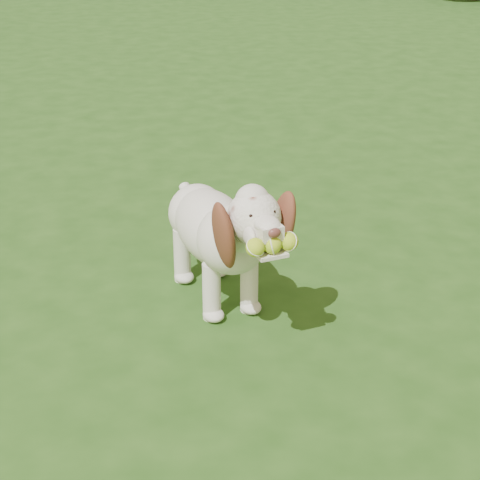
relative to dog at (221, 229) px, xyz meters
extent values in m
plane|color=#204413|center=(0.54, 0.13, -0.36)|extent=(80.00, 80.00, 0.00)
ellipsoid|color=silver|center=(-0.02, 0.09, -0.03)|extent=(0.43, 0.62, 0.30)
ellipsoid|color=silver|center=(0.03, -0.12, 0.00)|extent=(0.36, 0.36, 0.29)
ellipsoid|color=silver|center=(-0.08, 0.28, -0.04)|extent=(0.33, 0.33, 0.27)
cylinder|color=silver|center=(0.06, -0.23, 0.08)|extent=(0.21, 0.26, 0.23)
sphere|color=silver|center=(0.09, -0.33, 0.19)|extent=(0.25, 0.25, 0.21)
sphere|color=silver|center=(0.09, -0.32, 0.25)|extent=(0.16, 0.16, 0.13)
cube|color=silver|center=(0.12, -0.44, 0.19)|extent=(0.11, 0.14, 0.06)
ellipsoid|color=#592D28|center=(0.14, -0.51, 0.20)|extent=(0.06, 0.04, 0.04)
cube|color=silver|center=(0.13, -0.46, 0.11)|extent=(0.14, 0.15, 0.01)
ellipsoid|color=brown|center=(-0.02, -0.36, 0.13)|extent=(0.14, 0.22, 0.32)
ellipsoid|color=brown|center=(0.21, -0.29, 0.13)|extent=(0.16, 0.19, 0.32)
cylinder|color=silver|center=(-0.11, 0.39, -0.01)|extent=(0.09, 0.15, 0.11)
cylinder|color=silver|center=(-0.05, -0.12, -0.23)|extent=(0.10, 0.10, 0.26)
cylinder|color=silver|center=(0.11, -0.08, -0.23)|extent=(0.10, 0.10, 0.26)
cylinder|color=silver|center=(-0.16, 0.24, -0.23)|extent=(0.10, 0.10, 0.26)
cylinder|color=silver|center=(0.01, 0.29, -0.23)|extent=(0.10, 0.10, 0.26)
sphere|color=gold|center=(0.07, -0.51, 0.15)|extent=(0.09, 0.09, 0.07)
sphere|color=gold|center=(0.14, -0.49, 0.15)|extent=(0.09, 0.09, 0.07)
sphere|color=gold|center=(0.20, -0.47, 0.15)|extent=(0.09, 0.09, 0.07)
camera|label=1|loc=(-0.30, -3.07, 1.38)|focal=60.00mm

